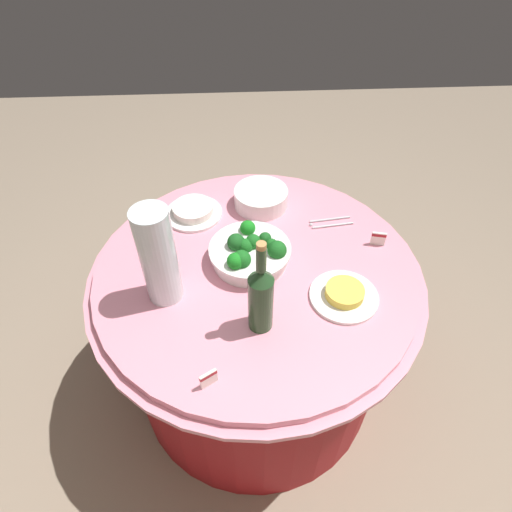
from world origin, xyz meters
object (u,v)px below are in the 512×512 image
at_px(wine_bottle, 261,297).
at_px(serving_tongs, 330,222).
at_px(plate_stack, 261,198).
at_px(label_placard_front, 209,378).
at_px(label_placard_mid, 378,238).
at_px(food_plate_rice, 193,211).
at_px(food_plate_fried_egg, 344,295).
at_px(broccoli_bowl, 250,252).
at_px(decorative_fruit_vase, 159,259).

relative_size(wine_bottle, serving_tongs, 2.00).
relative_size(plate_stack, wine_bottle, 0.62).
xyz_separation_m(label_placard_front, label_placard_mid, (-0.59, -0.52, 0.00)).
height_order(food_plate_rice, food_plate_fried_egg, food_plate_rice).
relative_size(broccoli_bowl, food_plate_fried_egg, 1.27).
bearing_deg(wine_bottle, label_placard_mid, -143.49).
bearing_deg(label_placard_mid, label_placard_front, 41.14).
bearing_deg(label_placard_front, plate_stack, -103.79).
bearing_deg(food_plate_rice, plate_stack, -170.15).
bearing_deg(food_plate_fried_egg, label_placard_front, 33.35).
bearing_deg(food_plate_rice, label_placard_front, 96.00).
height_order(plate_stack, decorative_fruit_vase, decorative_fruit_vase).
distance_m(decorative_fruit_vase, label_placard_front, 0.38).
distance_m(decorative_fruit_vase, food_plate_rice, 0.43).
distance_m(broccoli_bowl, wine_bottle, 0.28).
distance_m(food_plate_rice, food_plate_fried_egg, 0.67).
distance_m(broccoli_bowl, food_plate_fried_egg, 0.34).
bearing_deg(label_placard_mid, wine_bottle, 36.51).
height_order(broccoli_bowl, food_plate_rice, broccoli_bowl).
relative_size(broccoli_bowl, serving_tongs, 1.67).
xyz_separation_m(wine_bottle, food_plate_rice, (0.23, -0.53, -0.11)).
xyz_separation_m(food_plate_rice, label_placard_mid, (-0.67, 0.20, 0.01)).
distance_m(food_plate_fried_egg, label_placard_mid, 0.29).
height_order(decorative_fruit_vase, serving_tongs, decorative_fruit_vase).
xyz_separation_m(plate_stack, decorative_fruit_vase, (0.33, 0.44, 0.13)).
relative_size(food_plate_rice, label_placard_mid, 4.00).
bearing_deg(decorative_fruit_vase, wine_bottle, 155.31).
relative_size(broccoli_bowl, food_plate_rice, 1.27).
height_order(decorative_fruit_vase, food_plate_rice, decorative_fruit_vase).
bearing_deg(food_plate_fried_egg, serving_tongs, -92.93).
distance_m(wine_bottle, decorative_fruit_vase, 0.33).
height_order(wine_bottle, label_placard_front, wine_bottle).
distance_m(plate_stack, label_placard_mid, 0.47).
xyz_separation_m(plate_stack, serving_tongs, (-0.25, 0.13, -0.03)).
bearing_deg(label_placard_front, broccoli_bowl, -106.11).
height_order(food_plate_rice, label_placard_mid, label_placard_mid).
relative_size(food_plate_rice, label_placard_front, 4.00).
distance_m(wine_bottle, label_placard_front, 0.26).
bearing_deg(broccoli_bowl, decorative_fruit_vase, 25.55).
bearing_deg(food_plate_fried_egg, food_plate_rice, -41.63).
xyz_separation_m(wine_bottle, decorative_fruit_vase, (0.29, -0.14, 0.03)).
distance_m(food_plate_rice, label_placard_front, 0.73).
height_order(broccoli_bowl, plate_stack, broccoli_bowl).
bearing_deg(label_placard_front, label_placard_mid, -138.86).
height_order(wine_bottle, food_plate_rice, wine_bottle).
xyz_separation_m(broccoli_bowl, food_plate_rice, (0.21, -0.26, -0.03)).
xyz_separation_m(plate_stack, label_placard_mid, (-0.40, 0.25, -0.00)).
relative_size(wine_bottle, label_placard_mid, 6.11).
relative_size(serving_tongs, label_placard_mid, 3.05).
distance_m(plate_stack, decorative_fruit_vase, 0.57).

